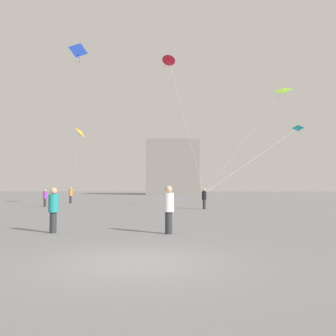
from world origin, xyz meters
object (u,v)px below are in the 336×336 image
at_px(person_in_black, 204,198).
at_px(kite_cyan_delta, 295,130).
at_px(person_in_purple, 45,197).
at_px(kite_amber_diamond, 81,132).
at_px(kite_crimson_diamond, 169,61).
at_px(person_in_teal, 53,208).
at_px(kite_lime_delta, 281,93).
at_px(person_in_white, 169,207).
at_px(person_in_orange, 71,194).
at_px(building_left_hall, 172,168).
at_px(kite_cobalt_delta, 77,57).

relative_size(person_in_black, kite_cyan_delta, 0.11).
xyz_separation_m(person_in_black, person_in_purple, (-14.45, 3.06, -0.06)).
bearing_deg(kite_amber_diamond, kite_crimson_diamond, -45.82).
relative_size(person_in_teal, kite_lime_delta, 0.20).
bearing_deg(person_in_white, person_in_orange, -8.19).
bearing_deg(person_in_white, kite_crimson_diamond, -31.16).
height_order(person_in_teal, kite_crimson_diamond, kite_crimson_diamond).
height_order(person_in_black, person_in_white, person_in_white).
bearing_deg(kite_cyan_delta, person_in_teal, -122.55).
relative_size(kite_cyan_delta, kite_amber_diamond, 2.23).
height_order(person_in_orange, kite_cyan_delta, kite_cyan_delta).
xyz_separation_m(person_in_purple, person_in_orange, (0.19, 7.06, 0.13)).
relative_size(person_in_purple, kite_lime_delta, 0.18).
height_order(person_in_black, building_left_hall, building_left_hall).
bearing_deg(building_left_hall, kite_cyan_delta, -71.64).
height_order(person_in_purple, kite_lime_delta, kite_lime_delta).
bearing_deg(person_in_purple, kite_amber_diamond, -126.75).
bearing_deg(kite_amber_diamond, person_in_orange, 126.55).
height_order(person_in_white, kite_crimson_diamond, kite_crimson_diamond).
distance_m(kite_lime_delta, building_left_hall, 64.42).
bearing_deg(person_in_purple, person_in_white, 107.63).
height_order(person_in_white, building_left_hall, building_left_hall).
bearing_deg(person_in_black, person_in_purple, 176.22).
bearing_deg(person_in_black, person_in_orange, 152.83).
bearing_deg(kite_crimson_diamond, person_in_teal, -107.24).
relative_size(person_in_teal, kite_crimson_diamond, 0.16).
height_order(person_in_black, person_in_orange, person_in_orange).
bearing_deg(person_in_orange, kite_crimson_diamond, 146.20).
bearing_deg(kite_cobalt_delta, kite_lime_delta, 15.99).
bearing_deg(person_in_orange, kite_cobalt_delta, 121.58).
bearing_deg(person_in_purple, person_in_black, 152.97).
xyz_separation_m(kite_cyan_delta, kite_amber_diamond, (-24.69, -6.54, -1.10)).
xyz_separation_m(person_in_teal, kite_cobalt_delta, (-2.37, 10.68, 10.10)).
distance_m(kite_crimson_diamond, building_left_hall, 65.54).
bearing_deg(kite_cobalt_delta, person_in_black, 27.52).
xyz_separation_m(kite_crimson_diamond, kite_lime_delta, (9.15, 1.84, -2.07)).
distance_m(person_in_white, person_in_teal, 4.54).
relative_size(person_in_teal, kite_cyan_delta, 0.11).
xyz_separation_m(person_in_purple, kite_crimson_diamond, (11.63, -5.26, 10.73)).
relative_size(kite_cyan_delta, kite_lime_delta, 1.78).
bearing_deg(kite_amber_diamond, kite_cobalt_delta, -75.66).
xyz_separation_m(person_in_white, kite_crimson_diamond, (-0.40, 13.47, 10.60)).
bearing_deg(building_left_hall, kite_amber_diamond, -98.72).
bearing_deg(kite_cyan_delta, person_in_white, -115.84).
bearing_deg(kite_crimson_diamond, person_in_black, 38.06).
bearing_deg(kite_crimson_diamond, person_in_orange, 132.89).
bearing_deg(person_in_purple, kite_lime_delta, 155.55).
height_order(person_in_black, person_in_purple, person_in_black).
relative_size(person_in_purple, kite_amber_diamond, 0.23).
relative_size(person_in_black, kite_amber_diamond, 0.25).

